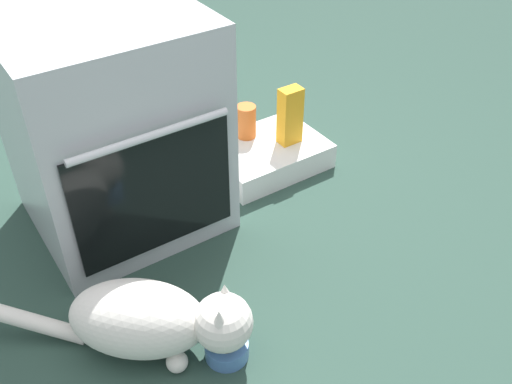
{
  "coord_description": "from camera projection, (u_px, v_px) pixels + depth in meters",
  "views": [
    {
      "loc": [
        -0.58,
        -1.17,
        1.39
      ],
      "look_at": [
        0.25,
        0.05,
        0.25
      ],
      "focal_mm": 40.38,
      "sensor_mm": 36.0,
      "label": 1
    }
  ],
  "objects": [
    {
      "name": "ground",
      "position": [
        203.0,
        286.0,
        1.87
      ],
      "size": [
        8.0,
        8.0,
        0.0
      ],
      "primitive_type": "plane",
      "color": "#284238"
    },
    {
      "name": "food_bowl",
      "position": [
        227.0,
        348.0,
        1.65
      ],
      "size": [
        0.13,
        0.13,
        0.08
      ],
      "color": "#4C7AB7",
      "rests_on": "ground"
    },
    {
      "name": "sauce_jar",
      "position": [
        246.0,
        121.0,
        2.35
      ],
      "size": [
        0.08,
        0.08,
        0.14
      ],
      "primitive_type": "cylinder",
      "color": "#D16023",
      "rests_on": "pantry_cabinet"
    },
    {
      "name": "cat",
      "position": [
        152.0,
        320.0,
        1.6
      ],
      "size": [
        0.66,
        0.58,
        0.25
      ],
      "rotation": [
        0.0,
        0.0,
        -0.71
      ],
      "color": "silver",
      "rests_on": "ground"
    },
    {
      "name": "juice_carton",
      "position": [
        290.0,
        116.0,
        2.29
      ],
      "size": [
        0.09,
        0.06,
        0.24
      ],
      "primitive_type": "cube",
      "color": "orange",
      "rests_on": "pantry_cabinet"
    },
    {
      "name": "oven",
      "position": [
        113.0,
        127.0,
        1.93
      ],
      "size": [
        0.63,
        0.63,
        0.77
      ],
      "color": "#B7BABF",
      "rests_on": "ground"
    },
    {
      "name": "pantry_cabinet",
      "position": [
        267.0,
        155.0,
        2.38
      ],
      "size": [
        0.46,
        0.34,
        0.11
      ],
      "primitive_type": "cube",
      "color": "white",
      "rests_on": "ground"
    }
  ]
}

